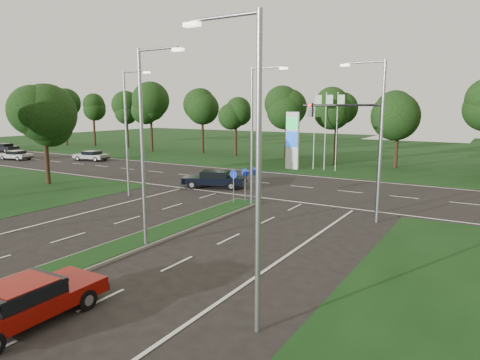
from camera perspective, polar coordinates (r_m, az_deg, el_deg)
The scene contains 19 objects.
ground at distance 17.94m, azimuth -28.02°, elevation -12.67°, with size 160.00×160.00×0.00m, color black.
verge_far at distance 65.16m, azimuth 18.23°, elevation 3.49°, with size 160.00×50.00×0.02m, color black.
cross_road at distance 35.92m, azimuth 6.79°, elevation -0.77°, with size 160.00×12.00×0.02m, color black.
median_kerb at distance 20.06m, azimuth -18.09°, elevation -9.47°, with size 2.00×26.00×0.12m, color slate.
streetlight_median_near at distance 19.69m, azimuth -12.52°, elevation 5.38°, with size 2.53×0.22×9.00m.
streetlight_median_far at distance 27.77m, azimuth 1.96°, elevation 6.79°, with size 2.53×0.22×9.00m.
streetlight_left_far at distance 31.90m, azimuth -14.71°, elevation 6.86°, with size 2.53×0.22×9.00m.
streetlight_right_far at distance 24.90m, azimuth 17.89°, elevation 6.00°, with size 2.53×0.22×9.00m.
streetlight_right_near at distance 11.79m, azimuth 1.64°, elevation 2.88°, with size 2.53×0.22×9.00m.
traffic_signal at distance 27.26m, azimuth 15.54°, elevation 5.50°, with size 5.10×0.42×7.00m.
median_signs at distance 28.98m, azimuth 0.59°, elevation 0.22°, with size 1.16×1.76×2.38m.
gas_pylon at distance 45.26m, azimuth 7.28°, elevation 5.45°, with size 5.80×1.26×8.00m.
tree_left_far at distance 39.30m, azimuth -24.75°, elevation 8.27°, with size 5.20×5.20×8.86m.
treeline_far at distance 50.25m, azimuth 14.75°, elevation 9.77°, with size 6.00×6.00×9.90m.
red_sedan at distance 14.86m, azimuth -26.92°, elevation -14.25°, with size 2.10×4.85×1.32m.
navy_sedan at distance 34.78m, azimuth -3.42°, elevation 0.17°, with size 5.39×3.72×1.37m.
far_car_a at distance 55.43m, azimuth -19.21°, elevation 3.11°, with size 4.43×2.44×1.21m.
far_car_b at distance 60.01m, azimuth -27.72°, elevation 2.98°, with size 4.28×2.32×1.17m.
far_car_c at distance 72.14m, azimuth -28.92°, elevation 3.84°, with size 4.36×2.19×1.21m.
Camera 1 is at (14.59, -8.18, 6.47)m, focal length 32.00 mm.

